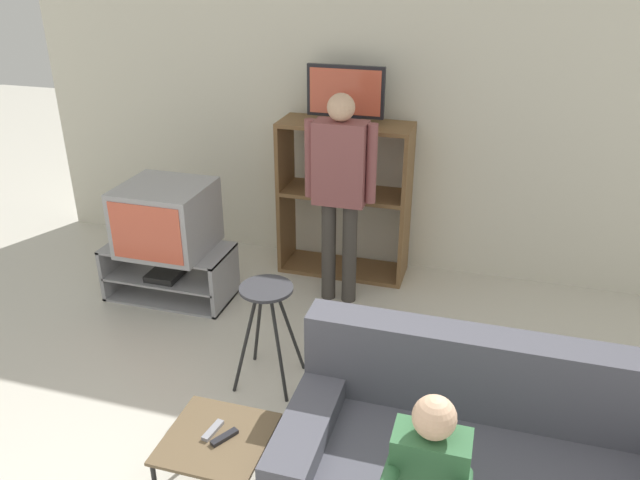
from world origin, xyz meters
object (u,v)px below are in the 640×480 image
object	(u,v)px
folding_stool	(267,307)
remote_control_white	(213,430)
tv_stand	(170,272)
couch	(489,474)
television_main	(166,218)
media_shelf	(344,199)
television_flat	(345,96)
person_standing_adult	(340,181)
snack_table	(217,443)
remote_control_black	(224,437)

from	to	relation	value
folding_stool	remote_control_white	world-z (taller)	folding_stool
tv_stand	couch	world-z (taller)	couch
television_main	media_shelf	bearing A→B (deg)	35.00
tv_stand	media_shelf	world-z (taller)	media_shelf
television_flat	folding_stool	xyz separation A→B (m)	(-0.06, -1.61, -0.95)
media_shelf	person_standing_adult	bearing A→B (deg)	-79.78
folding_stool	person_standing_adult	bearing A→B (deg)	81.81
tv_stand	snack_table	xyz separation A→B (m)	(1.22, -1.73, 0.14)
person_standing_adult	folding_stool	bearing A→B (deg)	-98.19
tv_stand	media_shelf	distance (m)	1.51
media_shelf	snack_table	world-z (taller)	media_shelf
tv_stand	television_flat	bearing A→B (deg)	35.16
remote_control_white	folding_stool	bearing A→B (deg)	103.05
television_main	snack_table	xyz separation A→B (m)	(1.19, -1.73, -0.33)
folding_stool	television_flat	bearing A→B (deg)	87.73
media_shelf	person_standing_adult	distance (m)	0.58
tv_stand	person_standing_adult	distance (m)	1.53
tv_stand	media_shelf	bearing A→B (deg)	34.15
media_shelf	remote_control_white	world-z (taller)	media_shelf
television_flat	snack_table	bearing A→B (deg)	-89.23
television_main	remote_control_black	xyz separation A→B (m)	(1.23, -1.73, -0.28)
snack_table	remote_control_white	size ratio (longest dim) A/B	3.43
remote_control_black	remote_control_white	size ratio (longest dim) A/B	1.00
tv_stand	person_standing_adult	bearing A→B (deg)	14.58
media_shelf	television_flat	xyz separation A→B (m)	(-0.01, 0.02, 0.83)
folding_stool	remote_control_white	size ratio (longest dim) A/B	4.75
television_main	person_standing_adult	size ratio (longest dim) A/B	0.39
remote_control_black	couch	xyz separation A→B (m)	(1.23, 0.24, -0.11)
television_main	person_standing_adult	world-z (taller)	person_standing_adult
couch	snack_table	bearing A→B (deg)	-169.52
remote_control_black	person_standing_adult	bearing A→B (deg)	119.83
person_standing_adult	remote_control_white	bearing A→B (deg)	-92.64
tv_stand	snack_table	bearing A→B (deg)	-54.85
television_main	television_flat	distance (m)	1.64
media_shelf	snack_table	distance (m)	2.56
television_flat	television_main	bearing A→B (deg)	-143.98
snack_table	remote_control_white	distance (m)	0.07
folding_stool	snack_table	distance (m)	0.98
television_flat	remote_control_black	world-z (taller)	television_flat
remote_control_black	person_standing_adult	distance (m)	2.15
folding_stool	couch	world-z (taller)	couch
media_shelf	television_flat	size ratio (longest dim) A/B	2.12
snack_table	remote_control_white	xyz separation A→B (m)	(-0.03, 0.03, 0.05)
tv_stand	television_main	xyz separation A→B (m)	(0.03, -0.01, 0.47)
remote_control_white	remote_control_black	bearing A→B (deg)	-11.33
television_main	couch	distance (m)	2.91
tv_stand	television_flat	xyz separation A→B (m)	(1.19, 0.84, 1.28)
television_flat	media_shelf	bearing A→B (deg)	-67.47
television_flat	couch	size ratio (longest dim) A/B	0.31
tv_stand	folding_stool	distance (m)	1.41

